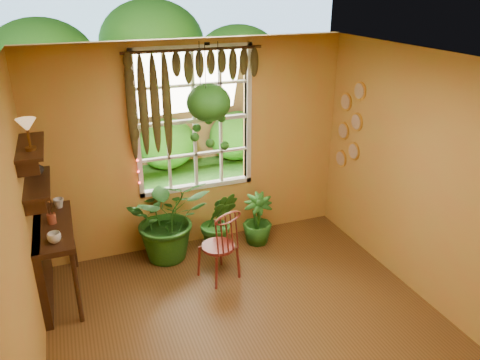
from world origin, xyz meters
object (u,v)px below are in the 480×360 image
object	(u,v)px
counter_ledge	(47,255)
windsor_chair	(220,255)
hanging_basket	(209,107)
potted_plant_mid	(219,222)
potted_plant_left	(168,217)

from	to	relation	value
counter_ledge	windsor_chair	distance (m)	1.93
counter_ledge	hanging_basket	distance (m)	2.45
potted_plant_mid	hanging_basket	world-z (taller)	hanging_basket
windsor_chair	hanging_basket	xyz separation A→B (m)	(0.09, 0.59, 1.65)
windsor_chair	potted_plant_left	xyz separation A→B (m)	(-0.45, 0.69, 0.26)
counter_ledge	potted_plant_mid	distance (m)	2.09
windsor_chair	hanging_basket	bearing A→B (deg)	61.13
counter_ledge	potted_plant_left	size ratio (longest dim) A/B	1.05
windsor_chair	hanging_basket	distance (m)	1.76
counter_ledge	potted_plant_mid	world-z (taller)	counter_ledge
potted_plant_left	windsor_chair	bearing A→B (deg)	-56.48
potted_plant_mid	windsor_chair	bearing A→B (deg)	-107.69
windsor_chair	potted_plant_mid	bearing A→B (deg)	51.99
potted_plant_left	hanging_basket	world-z (taller)	hanging_basket
windsor_chair	potted_plant_mid	distance (m)	0.61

